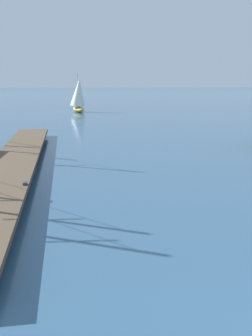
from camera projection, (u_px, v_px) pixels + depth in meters
name	position (u px, v px, depth m)	size (l,w,h in m)	color
floating_dock	(15.00, 162.00, 15.09)	(3.34, 20.03, 0.53)	brown
distant_sailboat	(78.00, 96.00, 43.09)	(2.35, 3.53, 4.31)	gold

